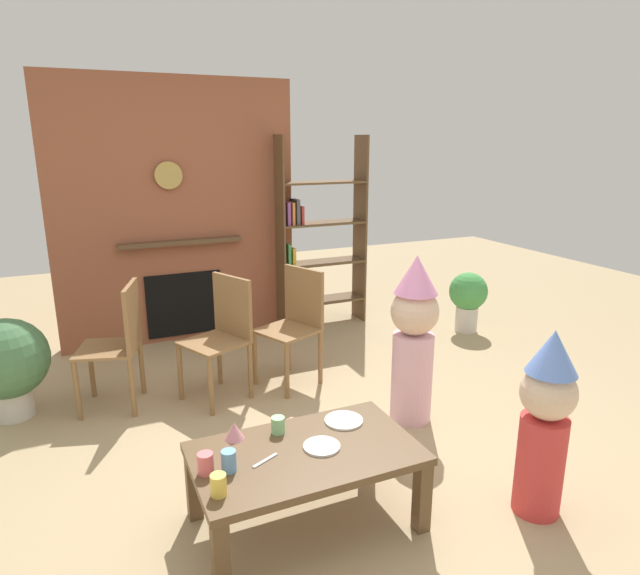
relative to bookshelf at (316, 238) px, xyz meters
The scene contains 19 objects.
ground_plane 2.75m from the bookshelf, 112.63° to the right, with size 12.00×12.00×0.00m, color tan.
brick_fireplace_feature 1.36m from the bookshelf, behind, with size 2.20×0.28×2.40m.
bookshelf is the anchor object (origin of this frame).
coffee_table 3.11m from the bookshelf, 114.65° to the right, with size 1.08×0.64×0.41m.
paper_cup_near_left 3.31m from the bookshelf, 122.37° to the right, with size 0.07×0.07×0.10m, color #E5666B.
paper_cup_near_right 2.94m from the bookshelf, 117.53° to the right, with size 0.07×0.07×0.09m, color #8CD18C.
paper_cup_center 3.45m from the bookshelf, 120.57° to the right, with size 0.07×0.07×0.10m, color #F2CC4C.
paper_cup_far_left 3.28m from the bookshelf, 120.65° to the right, with size 0.07×0.07×0.10m, color #669EE0.
paper_plate_front 3.07m from the bookshelf, 113.19° to the right, with size 0.18×0.18×0.01m, color white.
paper_plate_rear 2.83m from the bookshelf, 110.69° to the right, with size 0.20×0.20×0.01m, color white.
birthday_cake_slice 3.01m from the bookshelf, 121.58° to the right, with size 0.10×0.10×0.09m, color pink.
table_fork 3.20m from the bookshelf, 118.02° to the right, with size 0.15×0.02×0.01m, color silver.
child_with_cone_hat 3.20m from the bookshelf, 92.81° to the right, with size 0.27×0.27×0.99m.
child_in_pink 2.12m from the bookshelf, 95.80° to the right, with size 0.32×0.32×1.14m.
dining_chair_left 2.29m from the bookshelf, 151.00° to the right, with size 0.50×0.50×0.90m.
dining_chair_middle 1.80m from the bookshelf, 136.31° to the right, with size 0.53×0.53×0.90m.
dining_chair_right 1.43m from the bookshelf, 120.25° to the right, with size 0.52×0.52×0.90m.
potted_plant_tall 1.61m from the bookshelf, 32.31° to the right, with size 0.37×0.37×0.60m.
potted_plant_short 2.90m from the bookshelf, 160.70° to the right, with size 0.55×0.55×0.70m.
Camera 1 is at (-1.17, -2.54, 1.85)m, focal length 30.68 mm.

